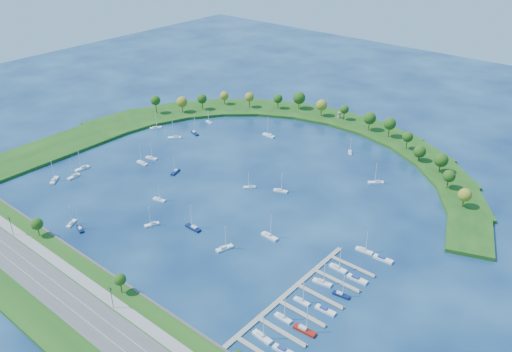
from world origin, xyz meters
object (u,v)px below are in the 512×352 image
Objects in this scene: moored_boat_8 at (224,248)px; moored_boat_16 at (175,137)px; moored_boat_0 at (280,190)px; docked_boat_5 at (325,310)px; docked_boat_7 at (341,294)px; moored_boat_3 at (195,133)px; docked_boat_1 at (284,350)px; docked_boat_8 at (338,268)px; moored_boat_4 at (74,176)px; moored_boat_14 at (82,168)px; moored_boat_9 at (80,228)px; moored_boat_11 at (376,182)px; moored_boat_10 at (175,171)px; docked_boat_2 at (283,317)px; docked_boat_10 at (364,250)px; docked_boat_3 at (305,330)px; harbor_tower at (339,115)px; moored_boat_5 at (193,227)px; dock_system at (302,300)px; moored_boat_1 at (269,236)px; moored_boat_19 at (269,135)px; moored_boat_15 at (250,187)px; moored_boat_17 at (156,127)px; docked_boat_6 at (322,282)px; moored_boat_18 at (159,199)px; moored_boat_13 at (142,162)px; moored_boat_12 at (209,122)px; docked_boat_11 at (383,259)px; docked_boat_0 at (262,336)px; moored_boat_6 at (71,223)px; moored_boat_21 at (151,158)px; docked_boat_9 at (357,279)px; moored_boat_2 at (152,224)px; docked_boat_4 at (302,301)px; moored_boat_7 at (54,180)px.

moored_boat_16 is (-114.21, 72.26, 0.02)m from moored_boat_8.
moored_boat_0 is 1.34× the size of docked_boat_5.
docked_boat_7 is at bearing -65.85° from moored_boat_8.
docked_boat_7 is (169.43, -79.33, -0.04)m from moored_boat_3.
docked_boat_1 is 55.19m from docked_boat_8.
moored_boat_4 is 10.68m from moored_boat_14.
moored_boat_11 reaches higher than moored_boat_9.
moored_boat_8 reaches higher than moored_boat_10.
moored_boat_0 is at bearing 123.16° from docked_boat_1.
docked_boat_2 is at bearing -14.95° from moored_boat_3.
docked_boat_3 is at bearing -87.44° from docked_boat_10.
moored_boat_8 is (44.37, -173.23, -3.43)m from harbor_tower.
docked_boat_1 is at bearing 158.69° from moored_boat_5.
dock_system is (93.73, -178.74, -4.00)m from harbor_tower.
moored_boat_1 is 122.49m from moored_boat_19.
moored_boat_15 is 110.69m from moored_boat_17.
moored_boat_18 is at bearing 170.20° from docked_boat_6.
moored_boat_13 is at bearing -28.74° from moored_boat_15.
moored_boat_5 is (94.24, 7.53, 0.04)m from moored_boat_4.
docked_boat_5 is at bearing 4.49° from dock_system.
harbor_tower is 0.48× the size of moored_boat_12.
docked_boat_7 reaches higher than docked_boat_5.
moored_boat_4 is at bearing -169.95° from docked_boat_10.
moored_boat_12 is at bearing 155.86° from docked_boat_11.
moored_boat_10 is 0.95× the size of docked_boat_8.
moored_boat_12 is 0.70× the size of docked_boat_3.
docked_boat_0 is 1.17× the size of docked_boat_7.
moored_boat_15 is at bearing -175.73° from moored_boat_0.
moored_boat_8 is at bearing -19.70° from moored_boat_3.
moored_boat_6 is 80.29m from moored_boat_21.
dock_system is 17.39m from docked_boat_3.
moored_boat_4 is 0.94× the size of docked_boat_0.
docked_boat_2 is 1.20× the size of docked_boat_11.
moored_boat_0 is at bearing 149.24° from docked_boat_9.
docked_boat_2 reaches higher than moored_boat_6.
moored_boat_0 is 123.84m from moored_boat_14.
moored_boat_8 is at bearing 124.86° from moored_boat_2.
moored_boat_8 is at bearing 171.68° from docked_boat_4.
moored_boat_19 is at bearing -68.27° from moored_boat_5.
moored_boat_7 is at bearing 11.45° from moored_boat_5.
moored_boat_1 is at bearing -159.95° from docked_boat_10.
moored_boat_10 is at bearing -36.91° from moored_boat_3.
harbor_tower is 0.45× the size of moored_boat_15.
moored_boat_9 is 68.12m from moored_boat_14.
moored_boat_8 is 1.01× the size of docked_boat_8.
moored_boat_14 reaches higher than docked_boat_0.
moored_boat_19 is (56.48, 132.05, 0.02)m from moored_boat_7.
moored_boat_21 reaches higher than docked_boat_11.
moored_boat_12 is 50.45m from moored_boat_19.
moored_boat_15 is at bearing 2.24° from moored_boat_11.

